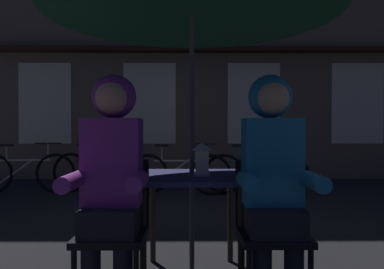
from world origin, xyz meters
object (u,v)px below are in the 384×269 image
Objects in this scene: person_right_hooded at (273,166)px; cafe_table at (192,189)px; chair_left at (114,223)px; bicycle_third at (179,173)px; bicycle_fourth at (256,174)px; bicycle_second at (100,172)px; lantern at (202,158)px; bicycle_nearest at (24,172)px; person_left_hooded at (112,166)px; chair_right at (270,223)px.

cafe_table is at bearing 138.43° from person_right_hooded.
person_right_hooded reaches higher than chair_left.
bicycle_fourth is at bearing -1.44° from bicycle_third.
chair_left is at bearing -74.92° from bicycle_second.
bicycle_nearest is at bearing 128.98° from lantern.
cafe_table is 0.53× the size of person_right_hooded.
lantern is at bearing 138.50° from person_right_hooded.
chair_right is at bearing 3.39° from person_left_hooded.
chair_left is 0.52× the size of bicycle_third.
chair_right is 3.64m from bicycle_fourth.
cafe_table is at bearing -86.79° from bicycle_third.
cafe_table is 0.85× the size of chair_left.
person_right_hooded is 0.84× the size of bicycle_second.
chair_left is 0.52× the size of bicycle_fourth.
bicycle_third is 1.01× the size of bicycle_fourth.
person_left_hooded reaches higher than chair_right.
chair_right reaches higher than bicycle_third.
lantern is at bearing 143.27° from chair_right.
lantern is 0.14× the size of bicycle_third.
lantern is at bearing -106.52° from bicycle_fourth.
bicycle_nearest and bicycle_third have the same top height.
person_left_hooded is 3.99m from bicycle_fourth.
person_left_hooded is (-0.55, -0.36, -0.01)m from lantern.
bicycle_second reaches higher than cafe_table.
chair_left is 0.62× the size of person_left_hooded.
bicycle_nearest is at bearing 128.79° from cafe_table.
bicycle_third is at bearing 178.56° from bicycle_fourth.
bicycle_third is at bearing 100.20° from person_right_hooded.
bicycle_third is (-0.25, 3.32, -0.51)m from lantern.
chair_left reaches higher than bicycle_fourth.
cafe_table is at bearing -66.43° from bicycle_second.
chair_right is 1.03m from person_left_hooded.
chair_left reaches higher than bicycle_third.
person_left_hooded reaches higher than bicycle_second.
bicycle_second is (-1.51, 3.47, -0.29)m from cafe_table.
bicycle_third is 1.23m from bicycle_fourth.
cafe_table is at bearing 37.55° from chair_left.
chair_right reaches higher than bicycle_second.
lantern reaches higher than cafe_table.
lantern is 0.63m from chair_right.
bicycle_nearest is (-2.27, 3.85, -0.50)m from person_left_hooded.
person_left_hooded is 0.84× the size of bicycle_fourth.
chair_left is 0.52× the size of bicycle_nearest.
chair_left reaches higher than bicycle_nearest.
bicycle_nearest and bicycle_fourth have the same top height.
person_left_hooded reaches higher than bicycle_nearest.
person_right_hooded reaches higher than bicycle_second.
cafe_table is 0.44× the size of bicycle_nearest.
person_right_hooded is (0.48, -0.43, 0.21)m from cafe_table.
bicycle_third is at bearing 94.35° from lantern.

